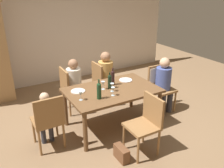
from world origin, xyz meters
name	(u,v)px	position (x,y,z in m)	size (l,w,h in m)	color
ground_plane	(112,125)	(0.00, 0.00, 0.00)	(10.00, 10.00, 0.00)	#846647
rear_room_partition	(59,29)	(0.00, 2.70, 1.35)	(6.40, 0.12, 2.70)	beige
dining_table	(112,94)	(0.00, 0.00, 0.65)	(1.58, 1.01, 0.73)	brown
chair_far_right	(102,80)	(0.27, 0.88, 0.53)	(0.44, 0.44, 0.92)	olive
chair_far_left	(70,87)	(-0.44, 0.88, 0.53)	(0.44, 0.44, 0.92)	olive
chair_right_end	(159,81)	(1.17, 0.12, 0.59)	(0.44, 0.46, 0.92)	olive
chair_left_end	(48,119)	(-1.17, -0.09, 0.53)	(0.44, 0.44, 0.92)	olive
chair_near	(147,121)	(0.09, -0.88, 0.53)	(0.44, 0.44, 0.92)	olive
person_woman_host	(107,74)	(0.38, 0.88, 0.66)	(0.36, 0.31, 1.14)	#33333D
person_man_bearded	(75,81)	(-0.33, 0.88, 0.64)	(0.33, 0.29, 1.10)	#33333D
person_man_guest	(164,81)	(1.17, -0.03, 0.65)	(0.30, 0.35, 1.13)	#33333D
person_child_small	(46,114)	(-1.17, 0.02, 0.56)	(0.22, 0.25, 0.94)	#33333D
wine_bottle_tall_green	(99,90)	(-0.36, -0.21, 0.88)	(0.07, 0.07, 0.33)	#19381E
wine_bottle_dark_red	(110,81)	(-0.01, 0.06, 0.86)	(0.07, 0.07, 0.30)	black
wine_bottle_short_olive	(113,77)	(0.11, 0.17, 0.88)	(0.07, 0.07, 0.32)	black
wine_glass_near_left	(103,84)	(-0.13, 0.08, 0.84)	(0.07, 0.07, 0.15)	silver
wine_glass_centre	(112,86)	(-0.04, -0.07, 0.84)	(0.07, 0.07, 0.15)	silver
wine_glass_near_right	(113,90)	(-0.11, -0.22, 0.84)	(0.07, 0.07, 0.15)	silver
wine_glass_far	(81,94)	(-0.64, -0.11, 0.84)	(0.07, 0.07, 0.15)	silver
dinner_plate_host	(78,91)	(-0.55, 0.21, 0.74)	(0.24, 0.24, 0.01)	silver
dinner_plate_guest_left	(126,80)	(0.43, 0.23, 0.74)	(0.24, 0.24, 0.01)	white
handbag	(121,153)	(-0.35, -0.88, 0.11)	(0.28, 0.12, 0.22)	brown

